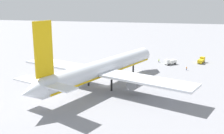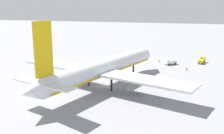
{
  "view_description": "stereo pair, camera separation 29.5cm",
  "coord_description": "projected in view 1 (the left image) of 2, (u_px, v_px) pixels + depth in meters",
  "views": [
    {
      "loc": [
        -88.08,
        -25.38,
        29.38
      ],
      "look_at": [
        1.76,
        -2.28,
        6.74
      ],
      "focal_mm": 42.97,
      "sensor_mm": 36.0,
      "label": 1
    },
    {
      "loc": [
        -88.01,
        -25.66,
        29.38
      ],
      "look_at": [
        1.76,
        -2.28,
        6.74
      ],
      "focal_mm": 42.97,
      "sensor_mm": 36.0,
      "label": 2
    }
  ],
  "objects": [
    {
      "name": "ground_plane",
      "position": [
        105.0,
        86.0,
        95.98
      ],
      "size": [
        600.0,
        600.0,
        0.0
      ],
      "primitive_type": "plane",
      "color": "gray"
    },
    {
      "name": "airliner",
      "position": [
        102.0,
        69.0,
        93.31
      ],
      "size": [
        66.95,
        66.14,
        24.67
      ],
      "color": "silver",
      "rests_on": "ground"
    },
    {
      "name": "service_truck_0",
      "position": [
        170.0,
        62.0,
        128.53
      ],
      "size": [
        5.69,
        6.0,
        2.61
      ],
      "color": "white",
      "rests_on": "ground"
    },
    {
      "name": "service_truck_3",
      "position": [
        201.0,
        60.0,
        131.76
      ],
      "size": [
        6.98,
        4.01,
        2.7
      ],
      "color": "yellow",
      "rests_on": "ground"
    },
    {
      "name": "ground_worker_0",
      "position": [
        187.0,
        68.0,
        117.88
      ],
      "size": [
        0.48,
        0.48,
        1.73
      ],
      "color": "navy",
      "rests_on": "ground"
    },
    {
      "name": "ground_worker_2",
      "position": [
        159.0,
        61.0,
        133.25
      ],
      "size": [
        0.43,
        0.43,
        1.7
      ],
      "color": "#3F3F47",
      "rests_on": "ground"
    },
    {
      "name": "traffic_cone_0",
      "position": [
        106.0,
        59.0,
        140.53
      ],
      "size": [
        0.36,
        0.36,
        0.55
      ],
      "primitive_type": "cone",
      "color": "orange",
      "rests_on": "ground"
    },
    {
      "name": "traffic_cone_1",
      "position": [
        110.0,
        60.0,
        136.87
      ],
      "size": [
        0.36,
        0.36,
        0.55
      ],
      "primitive_type": "cone",
      "color": "orange",
      "rests_on": "ground"
    },
    {
      "name": "traffic_cone_2",
      "position": [
        56.0,
        63.0,
        130.0
      ],
      "size": [
        0.36,
        0.36,
        0.55
      ],
      "primitive_type": "cone",
      "color": "orange",
      "rests_on": "ground"
    }
  ]
}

